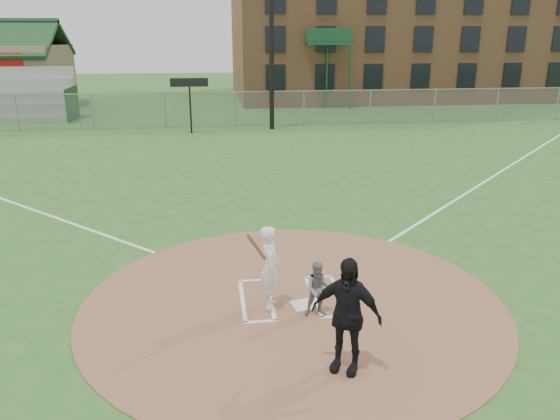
{
  "coord_description": "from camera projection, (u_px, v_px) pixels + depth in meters",
  "views": [
    {
      "loc": [
        -1.52,
        -9.75,
        5.12
      ],
      "look_at": [
        0.0,
        2.0,
        1.3
      ],
      "focal_mm": 35.0,
      "sensor_mm": 36.0,
      "label": 1
    }
  ],
  "objects": [
    {
      "name": "ground",
      "position": [
        293.0,
        302.0,
        10.95
      ],
      "size": [
        140.0,
        140.0,
        0.0
      ],
      "primitive_type": "plane",
      "color": "#2D6021",
      "rests_on": "ground"
    },
    {
      "name": "dirt_circle",
      "position": [
        293.0,
        301.0,
        10.95
      ],
      "size": [
        8.4,
        8.4,
        0.02
      ],
      "primitive_type": "cylinder",
      "color": "#986647",
      "rests_on": "ground"
    },
    {
      "name": "home_plate",
      "position": [
        304.0,
        305.0,
        10.74
      ],
      "size": [
        0.56,
        0.56,
        0.03
      ],
      "primitive_type": "cube",
      "rotation": [
        0.0,
        0.0,
        0.21
      ],
      "color": "silver",
      "rests_on": "dirt_circle"
    },
    {
      "name": "foul_line_first",
      "position": [
        493.0,
        177.0,
        20.55
      ],
      "size": [
        17.04,
        17.04,
        0.01
      ],
      "primitive_type": "cube",
      "rotation": [
        0.0,
        0.0,
        -0.79
      ],
      "color": "white",
      "rests_on": "ground"
    },
    {
      "name": "catcher",
      "position": [
        319.0,
        289.0,
        10.25
      ],
      "size": [
        0.54,
        0.43,
        1.07
      ],
      "primitive_type": "imported",
      "rotation": [
        0.0,
        0.0,
        -0.05
      ],
      "color": "slate",
      "rests_on": "dirt_circle"
    },
    {
      "name": "umpire",
      "position": [
        346.0,
        315.0,
        8.44
      ],
      "size": [
        1.2,
        0.98,
        1.92
      ],
      "primitive_type": "imported",
      "rotation": [
        0.0,
        0.0,
        -0.54
      ],
      "color": "black",
      "rests_on": "dirt_circle"
    },
    {
      "name": "batters_boxes",
      "position": [
        292.0,
        297.0,
        11.09
      ],
      "size": [
        2.08,
        1.88,
        0.01
      ],
      "color": "white",
      "rests_on": "dirt_circle"
    },
    {
      "name": "batter_at_plate",
      "position": [
        270.0,
        267.0,
        10.47
      ],
      "size": [
        0.75,
        0.98,
        1.78
      ],
      "color": "white",
      "rests_on": "dirt_circle"
    },
    {
      "name": "outfield_fence",
      "position": [
        235.0,
        109.0,
        31.41
      ],
      "size": [
        56.08,
        0.08,
        2.03
      ],
      "color": "slate",
      "rests_on": "ground"
    },
    {
      "name": "bleachers",
      "position": [
        21.0,
        95.0,
        33.6
      ],
      "size": [
        6.08,
        3.2,
        3.2
      ],
      "color": "#B7BABF",
      "rests_on": "ground"
    },
    {
      "name": "brick_warehouse",
      "position": [
        412.0,
        5.0,
        46.45
      ],
      "size": [
        30.0,
        17.17,
        15.0
      ],
      "color": "#9F6744",
      "rests_on": "ground"
    },
    {
      "name": "light_pole",
      "position": [
        271.0,
        5.0,
        28.99
      ],
      "size": [
        1.2,
        0.3,
        12.22
      ],
      "color": "black",
      "rests_on": "ground"
    },
    {
      "name": "scoreboard_sign",
      "position": [
        189.0,
        88.0,
        28.98
      ],
      "size": [
        2.0,
        0.1,
        2.93
      ],
      "color": "black",
      "rests_on": "ground"
    }
  ]
}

